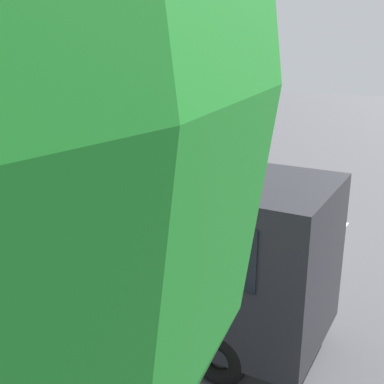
{
  "coord_description": "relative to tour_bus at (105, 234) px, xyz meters",
  "views": [
    {
      "loc": [
        -5.84,
        11.96,
        5.5
      ],
      "look_at": [
        0.92,
        -0.16,
        1.1
      ],
      "focal_mm": 45.22,
      "sensor_mm": 36.0,
      "label": 1
    }
  ],
  "objects": [
    {
      "name": "ground_plane",
      "position": [
        -0.26,
        -4.71,
        -1.64
      ],
      "size": [
        80.0,
        80.0,
        0.0
      ],
      "primitive_type": "plane",
      "color": "#4C4C51"
    },
    {
      "name": "tour_bus",
      "position": [
        0.0,
        0.0,
        0.0
      ],
      "size": [
        9.13,
        2.6,
        3.25
      ],
      "color": "#26262B",
      "rests_on": "ground_plane"
    },
    {
      "name": "spectator_far_left",
      "position": [
        -1.09,
        -2.81,
        -0.63
      ],
      "size": [
        0.57,
        0.31,
        1.71
      ],
      "color": "black",
      "rests_on": "ground_plane"
    },
    {
      "name": "spectator_left",
      "position": [
        0.04,
        -2.77,
        -0.57
      ],
      "size": [
        0.57,
        0.32,
        1.8
      ],
      "color": "black",
      "rests_on": "ground_plane"
    },
    {
      "name": "spectator_centre",
      "position": [
        1.06,
        -2.57,
        -0.59
      ],
      "size": [
        0.57,
        0.38,
        1.76
      ],
      "color": "#473823",
      "rests_on": "ground_plane"
    },
    {
      "name": "spectator_right",
      "position": [
        1.82,
        -2.82,
        -0.56
      ],
      "size": [
        0.57,
        0.39,
        1.81
      ],
      "color": "black",
      "rests_on": "ground_plane"
    },
    {
      "name": "parked_motorcycle_silver",
      "position": [
        1.19,
        -1.92,
        -1.16
      ],
      "size": [
        2.05,
        0.58,
        0.99
      ],
      "color": "black",
      "rests_on": "ground_plane"
    },
    {
      "name": "stunt_motorcycle",
      "position": [
        2.21,
        -7.53,
        -1.03
      ],
      "size": [
        2.05,
        0.62,
        1.23
      ],
      "color": "black",
      "rests_on": "ground_plane"
    },
    {
      "name": "traffic_cone",
      "position": [
        0.49,
        -6.15,
        -1.34
      ],
      "size": [
        0.34,
        0.34,
        0.63
      ],
      "color": "orange",
      "rests_on": "ground_plane"
    },
    {
      "name": "bay_line_a",
      "position": [
        -3.45,
        -5.23,
        -1.64
      ],
      "size": [
        0.15,
        4.52,
        0.01
      ],
      "color": "white",
      "rests_on": "ground_plane"
    },
    {
      "name": "bay_line_b",
      "position": [
        -1.02,
        -5.23,
        -1.64
      ],
      "size": [
        0.14,
        3.77,
        0.01
      ],
      "color": "white",
      "rests_on": "ground_plane"
    },
    {
      "name": "bay_line_c",
      "position": [
        1.4,
        -5.23,
        -1.64
      ],
      "size": [
        0.15,
        4.48,
        0.01
      ],
      "color": "white",
      "rests_on": "ground_plane"
    },
    {
      "name": "bay_line_d",
      "position": [
        3.82,
        -5.23,
        -1.64
      ],
      "size": [
        0.14,
        3.6,
        0.01
      ],
      "color": "white",
      "rests_on": "ground_plane"
    }
  ]
}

